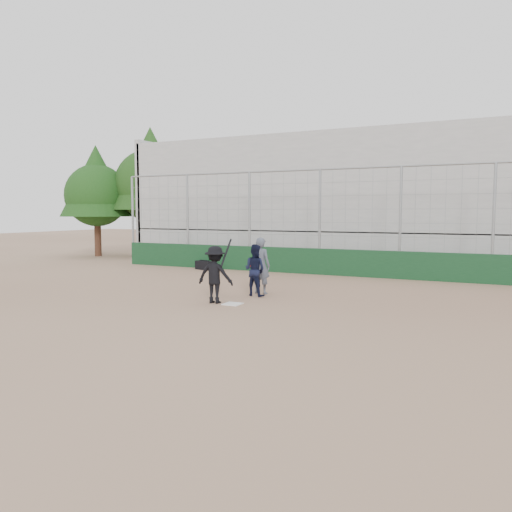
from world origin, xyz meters
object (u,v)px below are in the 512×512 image
at_px(batter_at_plate, 215,275).
at_px(equipment_bag, 205,265).
at_px(catcher_crouched, 255,278).
at_px(umpire, 261,268).

distance_m(batter_at_plate, equipment_bag, 7.77).
xyz_separation_m(catcher_crouched, umpire, (-0.02, 0.45, 0.24)).
height_order(catcher_crouched, umpire, umpire).
bearing_deg(equipment_bag, catcher_crouched, -46.54).
bearing_deg(equipment_bag, umpire, -43.97).
height_order(batter_at_plate, umpire, batter_at_plate).
relative_size(catcher_crouched, equipment_bag, 1.11).
xyz_separation_m(batter_at_plate, catcher_crouched, (0.46, 1.43, -0.25)).
bearing_deg(umpire, equipment_bag, -37.46).
distance_m(catcher_crouched, umpire, 0.51).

